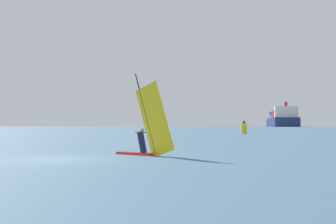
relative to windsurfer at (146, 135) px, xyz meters
name	(u,v)px	position (x,y,z in m)	size (l,w,h in m)	color
ground_plane	(59,159)	(-3.49, -2.50, -1.02)	(4000.00, 4000.00, 0.00)	#476B84
windsurfer	(146,135)	(0.00, 0.00, 0.00)	(3.11, 2.21, 4.20)	red
cargo_ship	(281,120)	(124.99, 576.45, 8.49)	(46.15, 155.50, 33.20)	navy
distant_headland	(334,118)	(432.91, 1285.35, 26.19)	(638.85, 466.86, 54.41)	#756B56
channel_buoy	(244,128)	(11.02, 54.31, 0.10)	(1.02, 1.02, 2.47)	yellow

